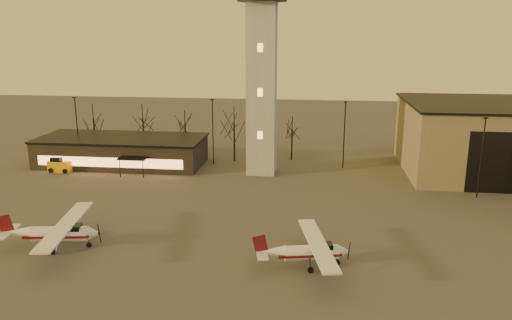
% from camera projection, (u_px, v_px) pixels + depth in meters
% --- Properties ---
extents(ground, '(220.00, 220.00, 0.00)m').
position_uv_depth(ground, '(225.00, 264.00, 44.51)').
color(ground, '#45423F').
rests_on(ground, ground).
extents(control_tower, '(6.80, 6.80, 32.60)m').
position_uv_depth(control_tower, '(262.00, 59.00, 69.19)').
color(control_tower, '#9D9B95').
rests_on(control_tower, ground).
extents(terminal, '(25.40, 12.20, 4.30)m').
position_uv_depth(terminal, '(122.00, 151.00, 77.24)').
color(terminal, black).
rests_on(terminal, ground).
extents(light_poles, '(58.50, 12.25, 10.14)m').
position_uv_depth(light_poles, '(266.00, 135.00, 72.86)').
color(light_poles, black).
rests_on(light_poles, ground).
extents(tree_row, '(37.20, 9.20, 8.80)m').
position_uv_depth(tree_row, '(185.00, 120.00, 82.21)').
color(tree_row, black).
rests_on(tree_row, ground).
extents(cessna_front, '(9.10, 11.45, 3.15)m').
position_uv_depth(cessna_front, '(313.00, 255.00, 43.97)').
color(cessna_front, silver).
rests_on(cessna_front, ground).
extents(cessna_rear, '(10.08, 12.70, 3.49)m').
position_uv_depth(cessna_rear, '(62.00, 236.00, 47.63)').
color(cessna_rear, silver).
rests_on(cessna_rear, ground).
extents(service_cart, '(3.58, 2.45, 2.18)m').
position_uv_depth(service_cart, '(61.00, 166.00, 73.68)').
color(service_cart, orange).
rests_on(service_cart, ground).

